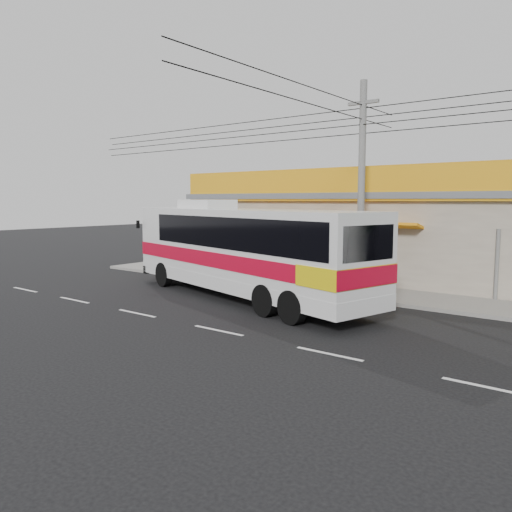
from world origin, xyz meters
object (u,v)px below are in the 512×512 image
(coach_bus, at_px, (245,246))
(motorbike_dark, at_px, (220,268))
(utility_pole, at_px, (363,119))
(motorbike_red, at_px, (206,262))

(coach_bus, xyz_separation_m, motorbike_dark, (-4.14, 3.09, -1.59))
(coach_bus, relative_size, motorbike_dark, 8.50)
(motorbike_dark, distance_m, utility_pole, 10.26)
(motorbike_red, relative_size, motorbike_dark, 1.07)
(motorbike_dark, xyz_separation_m, utility_pole, (7.65, 0.34, 6.83))
(motorbike_red, bearing_deg, coach_bus, -136.13)
(coach_bus, bearing_deg, motorbike_red, 160.14)
(motorbike_red, bearing_deg, utility_pole, -108.34)
(motorbike_dark, bearing_deg, utility_pole, -84.54)
(motorbike_dark, bearing_deg, coach_bus, -123.80)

